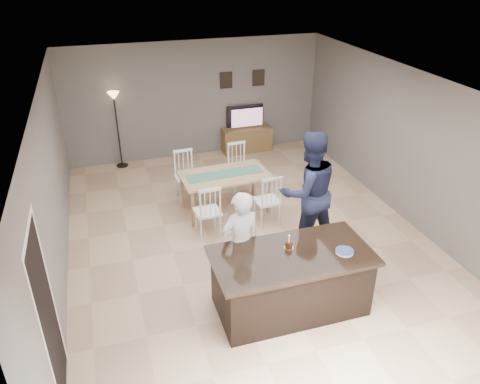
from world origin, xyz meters
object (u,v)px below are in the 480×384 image
object	(u,v)px
television	(246,117)
dining_table	(225,180)
kitchen_island	(291,281)
woman	(240,244)
birthday_cake	(289,245)
floor_lamp	(115,110)
plate_stack	(345,252)
tv_console	(247,140)
man	(308,192)

from	to	relation	value
television	dining_table	xyz separation A→B (m)	(-1.31, -2.73, -0.23)
dining_table	kitchen_island	bearing A→B (deg)	-90.82
television	woman	bearing A→B (deg)	71.02
birthday_cake	floor_lamp	bearing A→B (deg)	108.72
woman	plate_stack	world-z (taller)	woman
tv_console	kitchen_island	bearing A→B (deg)	-102.16
kitchen_island	floor_lamp	size ratio (longest dim) A/B	1.23
tv_console	plate_stack	xyz separation A→B (m)	(-0.52, -5.75, 0.62)
tv_console	dining_table	xyz separation A→B (m)	(-1.31, -2.66, 0.33)
man	dining_table	bearing A→B (deg)	-62.13
woman	plate_stack	xyz separation A→B (m)	(1.23, -0.73, 0.10)
birthday_cake	dining_table	xyz separation A→B (m)	(-0.12, 2.75, -0.32)
man	dining_table	xyz separation A→B (m)	(-0.96, 1.56, -0.39)
tv_console	birthday_cake	xyz separation A→B (m)	(-1.19, -5.42, 0.65)
floor_lamp	man	bearing A→B (deg)	-57.73
birthday_cake	dining_table	size ratio (longest dim) A/B	0.11
woman	birthday_cake	world-z (taller)	woman
woman	man	distance (m)	1.62
woman	dining_table	bearing A→B (deg)	-109.86
tv_console	man	distance (m)	4.30
television	dining_table	world-z (taller)	television
tv_console	dining_table	world-z (taller)	dining_table
kitchen_island	tv_console	distance (m)	5.70
tv_console	television	distance (m)	0.57
kitchen_island	tv_console	world-z (taller)	kitchen_island
woman	television	bearing A→B (deg)	-118.32
tv_console	woman	xyz separation A→B (m)	(-1.75, -5.02, 0.52)
kitchen_island	woman	distance (m)	0.86
kitchen_island	man	size ratio (longest dim) A/B	1.05
man	woman	bearing A→B (deg)	26.09
dining_table	man	bearing A→B (deg)	-61.45
tv_console	plate_stack	world-z (taller)	plate_stack
kitchen_island	birthday_cake	bearing A→B (deg)	85.87
floor_lamp	tv_console	bearing A→B (deg)	-0.38
television	birthday_cake	world-z (taller)	television
birthday_cake	kitchen_island	bearing A→B (deg)	-94.13
plate_stack	tv_console	bearing A→B (deg)	84.79
man	plate_stack	xyz separation A→B (m)	(-0.17, -1.53, -0.11)
television	plate_stack	world-z (taller)	television
birthday_cake	dining_table	bearing A→B (deg)	92.57
woman	birthday_cake	distance (m)	0.70
man	birthday_cake	distance (m)	1.46
kitchen_island	dining_table	distance (m)	2.92
tv_console	plate_stack	size ratio (longest dim) A/B	4.93
plate_stack	dining_table	world-z (taller)	dining_table
birthday_cake	television	bearing A→B (deg)	77.77
floor_lamp	woman	bearing A→B (deg)	-75.74
birthday_cake	floor_lamp	distance (m)	5.75
kitchen_island	birthday_cake	world-z (taller)	birthday_cake
kitchen_island	plate_stack	distance (m)	0.84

